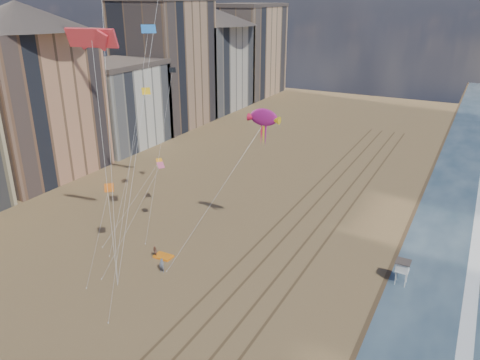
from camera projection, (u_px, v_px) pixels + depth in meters
name	position (u px, v px, depth m)	size (l,w,h in m)	color
wet_sand	(439.00, 243.00, 58.90)	(260.00, 260.00, 0.00)	#42301E
foam	(476.00, 250.00, 57.07)	(260.00, 260.00, 0.00)	white
tracks	(288.00, 247.00, 57.81)	(7.68, 120.00, 0.01)	brown
buildings	(149.00, 71.00, 103.10)	(34.72, 131.35, 29.00)	#C6B284
lifeguard_stand	(403.00, 266.00, 49.76)	(1.53, 1.53, 2.76)	silver
grounded_kite	(163.00, 256.00, 55.55)	(2.16, 1.37, 0.24)	orange
show_kite	(264.00, 118.00, 51.21)	(5.58, 5.20, 19.78)	#9A176F
kite_flyer_a	(162.00, 265.00, 52.36)	(0.61, 0.40, 1.67)	slate
kite_flyer_b	(155.00, 252.00, 55.35)	(0.70, 0.55, 1.45)	#915E4A
small_kites	(147.00, 108.00, 53.47)	(11.75, 15.97, 18.92)	blue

